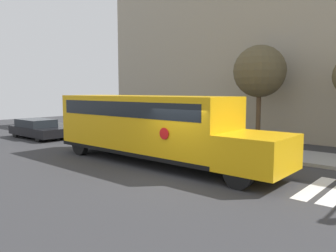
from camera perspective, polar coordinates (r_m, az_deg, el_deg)
name	(u,v)px	position (r m, az deg, el deg)	size (l,w,h in m)	color
ground_plane	(177,178)	(12.10, 1.53, -9.00)	(60.00, 60.00, 0.00)	#333335
sidewalk_strip	(257,151)	(17.48, 15.21, -4.25)	(44.00, 3.00, 0.15)	gray
building_backdrop	(305,39)	(23.48, 22.77, 13.75)	(32.00, 4.00, 12.94)	#9E937F
school_bus	(150,124)	(14.47, -3.16, 0.28)	(11.19, 2.57, 2.94)	#EAA80F
parked_car	(38,129)	(23.61, -21.76, -0.43)	(4.75, 1.87, 1.27)	black
tree_near_sidewalk	(260,72)	(19.99, 15.66, 9.10)	(3.02, 3.02, 5.81)	brown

